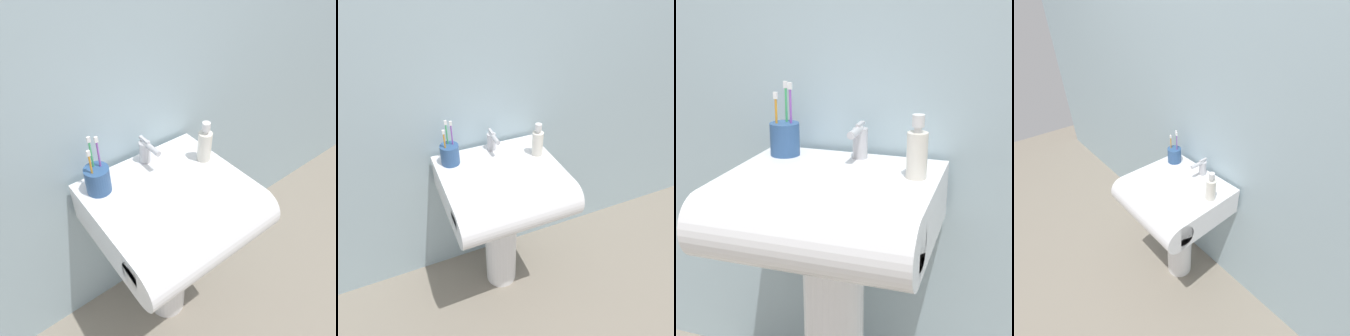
# 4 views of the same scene
# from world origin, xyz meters

# --- Properties ---
(wall_back) EXTENTS (5.00, 0.05, 2.40)m
(wall_back) POSITION_xyz_m (0.00, 0.27, 1.20)
(wall_back) COLOR #9EB7C1
(wall_back) RESTS_ON ground
(sink_pedestal) EXTENTS (0.17, 0.17, 0.64)m
(sink_pedestal) POSITION_xyz_m (0.00, 0.00, 0.32)
(sink_pedestal) COLOR white
(sink_pedestal) RESTS_ON ground
(sink_basin) EXTENTS (0.56, 0.53, 0.17)m
(sink_basin) POSITION_xyz_m (0.00, -0.06, 0.73)
(sink_basin) COLOR white
(sink_basin) RESTS_ON sink_pedestal
(faucet) EXTENTS (0.04, 0.12, 0.11)m
(faucet) POSITION_xyz_m (0.02, 0.16, 0.87)
(faucet) COLOR #B7B7BC
(faucet) RESTS_ON sink_basin
(toothbrush_cup) EXTENTS (0.09, 0.09, 0.22)m
(toothbrush_cup) POSITION_xyz_m (-0.20, 0.13, 0.86)
(toothbrush_cup) COLOR #2D5184
(toothbrush_cup) RESTS_ON sink_basin
(soap_bottle) EXTENTS (0.05, 0.05, 0.17)m
(soap_bottle) POSITION_xyz_m (0.22, 0.04, 0.88)
(soap_bottle) COLOR silver
(soap_bottle) RESTS_ON sink_basin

